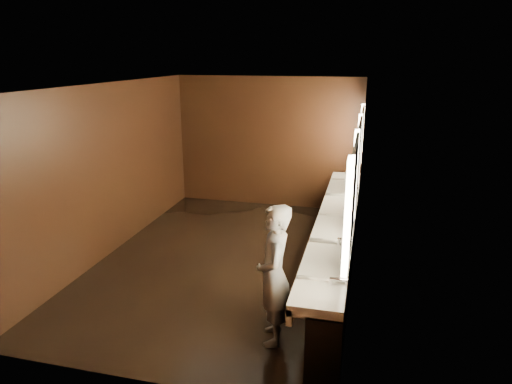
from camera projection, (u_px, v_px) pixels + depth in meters
floor at (228, 259)px, 7.49m from camera, size 6.00×6.00×0.00m
ceiling at (224, 85)px, 6.68m from camera, size 4.00×6.00×0.02m
wall_back at (268, 142)px, 9.87m from camera, size 4.00×0.02×2.80m
wall_front at (130, 256)px, 4.30m from camera, size 4.00×0.02×2.80m
wall_left at (111, 169)px, 7.55m from camera, size 0.02×6.00×2.80m
wall_right at (357, 185)px, 6.62m from camera, size 0.02×6.00×2.80m
sink_counter at (340, 242)px, 6.93m from camera, size 0.55×5.40×1.01m
mirror_band at (358, 162)px, 6.52m from camera, size 0.06×5.03×1.15m
person at (274, 275)px, 5.15m from camera, size 0.52×0.68×1.66m
trash_bin at (318, 280)px, 6.25m from camera, size 0.34×0.34×0.51m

